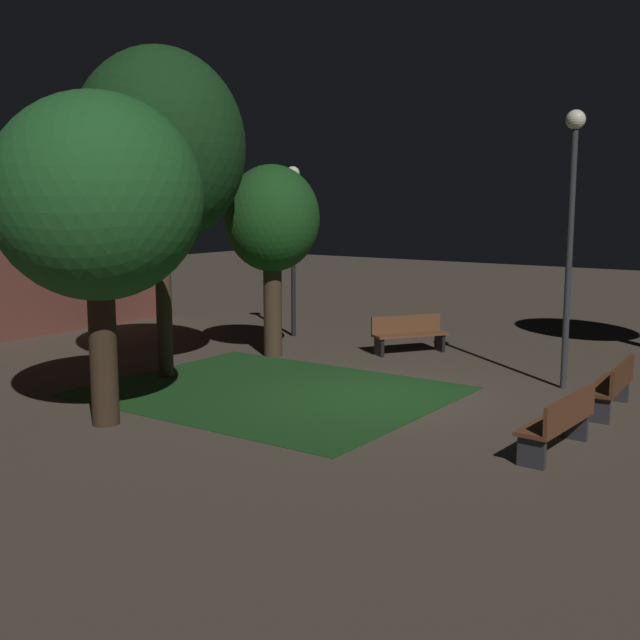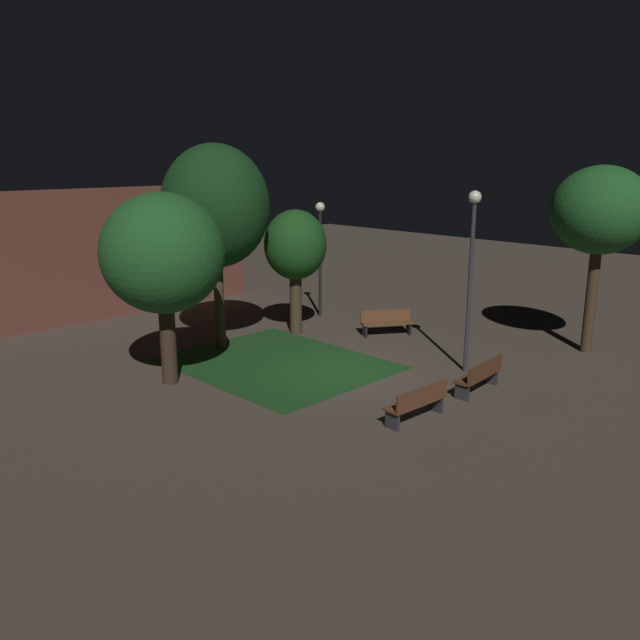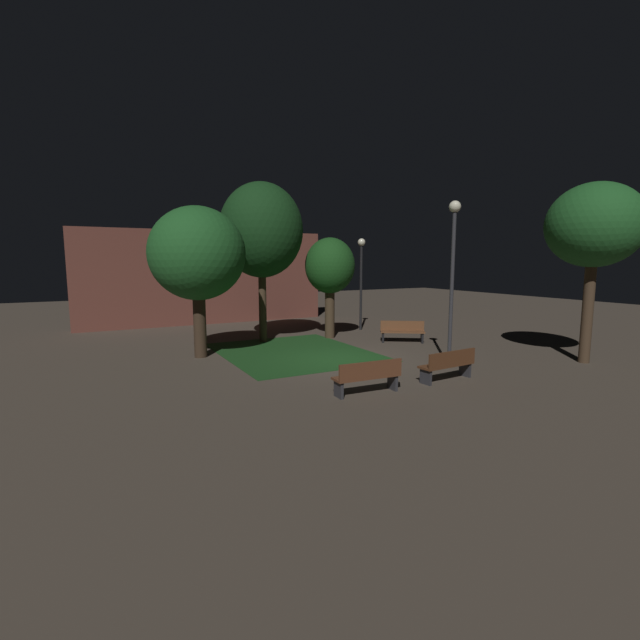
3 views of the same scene
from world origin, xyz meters
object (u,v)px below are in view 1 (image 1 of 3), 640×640
bench_path_side (613,384)px  lamp_post_plaza_east (293,221)px  bench_lawn_edge (560,421)px  tree_back_left (159,148)px  tree_back_right (272,222)px  bench_front_left (409,333)px  tree_near_wall (97,199)px  lamp_post_path_center (572,206)px

bench_path_side → lamp_post_plaza_east: size_ratio=0.41×
bench_lawn_edge → tree_back_left: 9.18m
lamp_post_plaza_east → tree_back_right: bearing=-153.0°
bench_front_left → lamp_post_plaza_east: bearing=85.2°
bench_path_side → lamp_post_plaza_east: bearing=71.8°
bench_front_left → tree_near_wall: (-8.07, 1.08, 3.10)m
tree_back_left → tree_back_right: (2.94, -0.46, -1.49)m
bench_front_left → lamp_post_path_center: bearing=-108.8°
bench_lawn_edge → tree_near_wall: (-2.70, 6.46, 3.10)m
tree_back_right → lamp_post_path_center: bearing=-83.7°
tree_back_right → lamp_post_path_center: size_ratio=0.84×
tree_back_right → lamp_post_plaza_east: bearing=27.0°
bench_lawn_edge → tree_back_left: tree_back_left is taller
bench_path_side → bench_front_left: 6.00m
tree_back_right → bench_front_left: bearing=-48.1°
tree_back_left → lamp_post_plaza_east: bearing=8.3°
lamp_post_plaza_east → lamp_post_path_center: bearing=-102.5°
tree_back_right → lamp_post_plaza_east: size_ratio=0.99×
bench_front_left → tree_near_wall: 8.72m
bench_front_left → tree_near_wall: tree_near_wall is taller
tree_back_left → lamp_post_path_center: size_ratio=1.25×
lamp_post_path_center → bench_path_side: bearing=-134.9°
tree_back_left → tree_back_right: bearing=-8.8°
bench_path_side → tree_back_left: size_ratio=0.28×
bench_lawn_edge → bench_path_side: bearing=0.0°
tree_near_wall → bench_lawn_edge: bearing=-67.3°
tree_back_right → lamp_post_plaza_east: (2.43, 1.24, -0.07)m
tree_back_right → bench_path_side: bearing=-93.8°
bench_path_side → tree_near_wall: size_ratio=0.35×
bench_path_side → lamp_post_path_center: 3.46m
tree_back_left → lamp_post_plaza_east: (5.37, 0.78, -1.55)m
bench_lawn_edge → lamp_post_plaza_east: bearing=57.7°
bench_lawn_edge → bench_front_left: 7.61m
bench_front_left → tree_back_left: (-5.07, 2.83, 4.09)m
bench_lawn_edge → tree_back_left: bearing=87.9°
bench_path_side → bench_lawn_edge: bearing=-180.0°
bench_lawn_edge → lamp_post_plaza_east: lamp_post_plaza_east is taller
bench_lawn_edge → lamp_post_plaza_east: 10.93m
tree_near_wall → lamp_post_plaza_east: 8.77m
bench_front_left → lamp_post_path_center: size_ratio=0.34×
tree_near_wall → lamp_post_plaza_east: (8.38, 2.53, -0.57)m
tree_back_left → lamp_post_path_center: 7.94m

